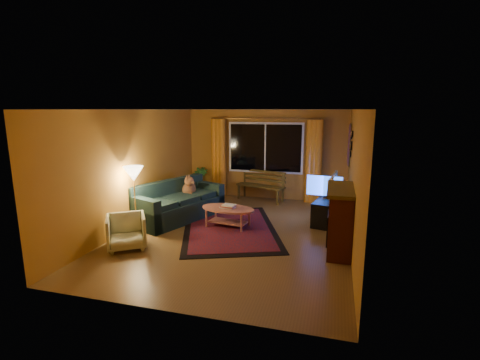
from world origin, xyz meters
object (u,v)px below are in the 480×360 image
(coffee_table, at_px, (228,217))
(tv_console, at_px, (328,210))
(armchair, at_px, (126,230))
(sofa, at_px, (179,201))
(bench, at_px, (260,193))
(floor_lamp, at_px, (135,200))

(coffee_table, relative_size, tv_console, 0.92)
(armchair, xyz_separation_m, tv_console, (3.51, 2.56, -0.07))
(sofa, xyz_separation_m, tv_console, (3.32, 0.73, -0.17))
(bench, xyz_separation_m, sofa, (-1.46, -2.17, 0.23))
(sofa, xyz_separation_m, armchair, (-0.19, -1.83, -0.10))
(floor_lamp, distance_m, tv_console, 4.21)
(sofa, bearing_deg, armchair, -73.77)
(bench, bearing_deg, coffee_table, -77.18)
(bench, height_order, armchair, armchair)
(sofa, bearing_deg, floor_lamp, -92.83)
(armchair, bearing_deg, floor_lamp, 75.92)
(sofa, height_order, coffee_table, sofa)
(bench, relative_size, floor_lamp, 1.00)
(floor_lamp, xyz_separation_m, coffee_table, (1.74, 0.80, -0.47))
(armchair, relative_size, floor_lamp, 0.50)
(bench, distance_m, armchair, 4.33)
(floor_lamp, bearing_deg, sofa, 65.10)
(armchair, distance_m, tv_console, 4.35)
(sofa, height_order, floor_lamp, floor_lamp)
(sofa, distance_m, floor_lamp, 1.16)
(armchair, height_order, tv_console, armchair)
(coffee_table, xyz_separation_m, tv_console, (2.06, 0.97, 0.05))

